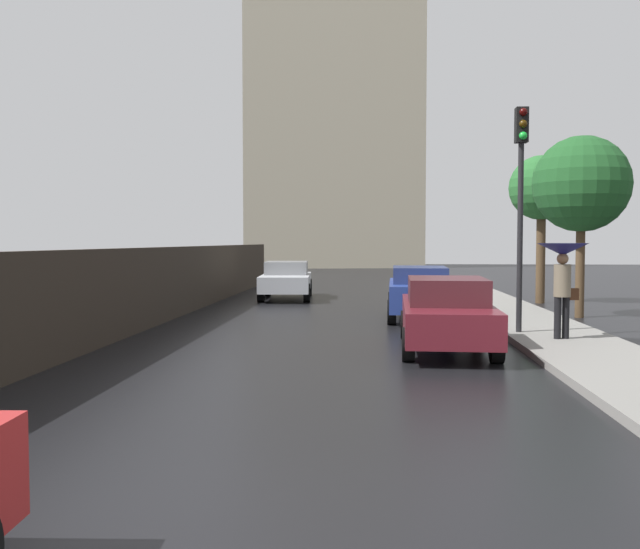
% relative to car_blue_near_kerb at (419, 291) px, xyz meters
% --- Properties ---
extents(ground, '(120.00, 120.00, 0.00)m').
position_rel_car_blue_near_kerb_xyz_m(ground, '(-2.44, -14.35, -0.75)').
color(ground, black).
extents(car_blue_near_kerb, '(1.81, 4.29, 1.43)m').
position_rel_car_blue_near_kerb_xyz_m(car_blue_near_kerb, '(0.00, 0.00, 0.00)').
color(car_blue_near_kerb, navy).
rests_on(car_blue_near_kerb, ground).
extents(car_silver_far_ahead, '(2.03, 4.55, 1.36)m').
position_rel_car_blue_near_kerb_xyz_m(car_silver_far_ahead, '(-4.40, 6.40, -0.04)').
color(car_silver_far_ahead, '#B2B5BA').
rests_on(car_silver_far_ahead, ground).
extents(car_maroon_behind_camera, '(1.86, 4.53, 1.41)m').
position_rel_car_blue_near_kerb_xyz_m(car_maroon_behind_camera, '(0.15, -5.32, -0.03)').
color(car_maroon_behind_camera, maroon).
rests_on(car_maroon_behind_camera, ground).
extents(pedestrian_with_umbrella_far, '(1.01, 1.01, 1.93)m').
position_rel_car_blue_near_kerb_xyz_m(pedestrian_with_umbrella_far, '(2.54, -4.62, 0.93)').
color(pedestrian_with_umbrella_far, black).
rests_on(pedestrian_with_umbrella_far, sidewalk_strip).
extents(traffic_light, '(0.26, 0.39, 4.84)m').
position_rel_car_blue_near_kerb_xyz_m(traffic_light, '(1.90, -3.62, 2.71)').
color(traffic_light, black).
rests_on(traffic_light, sidewalk_strip).
extents(street_tree_mid, '(2.19, 2.19, 5.02)m').
position_rel_car_blue_near_kerb_xyz_m(street_tree_mid, '(4.46, 5.21, 3.11)').
color(street_tree_mid, '#4C3823').
rests_on(street_tree_mid, ground).
extents(street_tree_far, '(2.64, 2.64, 5.00)m').
position_rel_car_blue_near_kerb_xyz_m(street_tree_far, '(4.45, 0.72, 2.91)').
color(street_tree_far, '#4C3823').
rests_on(street_tree_far, ground).
extents(distant_tower, '(15.90, 13.29, 30.23)m').
position_rel_car_blue_near_kerb_xyz_m(distant_tower, '(-4.97, 40.17, 14.36)').
color(distant_tower, '#B2A88E').
rests_on(distant_tower, ground).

